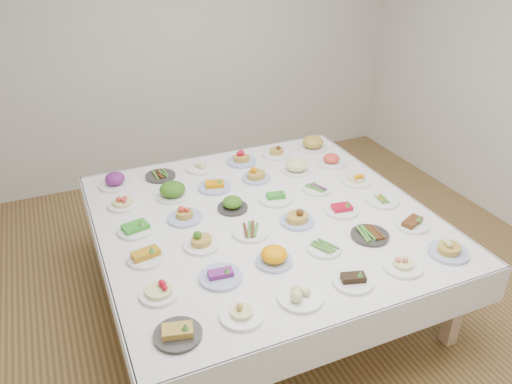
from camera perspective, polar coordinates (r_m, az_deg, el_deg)
name	(u,v)px	position (r m, az deg, el deg)	size (l,w,h in m)	color
room_envelope	(296,72)	(3.38, 4.59, 13.55)	(5.02, 5.02, 2.81)	olive
display_table	(264,223)	(3.79, 0.91, -3.54)	(2.42, 2.42, 0.75)	white
dish_0	(177,330)	(2.79, -8.97, -15.28)	(0.26, 0.26, 0.12)	#2E2C29
dish_1	(242,310)	(2.87, -1.64, -13.32)	(0.25, 0.25, 0.12)	white
dish_2	(301,292)	(2.99, 5.13, -11.34)	(0.27, 0.27, 0.12)	white
dish_3	(353,278)	(3.15, 11.05, -9.67)	(0.25, 0.25, 0.10)	white
dish_4	(404,261)	(3.34, 16.51, -7.56)	(0.25, 0.25, 0.13)	white
dish_5	(450,245)	(3.56, 21.27, -5.68)	(0.27, 0.27, 0.15)	#4C66B2
dish_6	(159,288)	(3.05, -11.05, -10.67)	(0.23, 0.23, 0.12)	white
dish_7	(221,273)	(3.14, -4.07, -9.24)	(0.27, 0.27, 0.11)	#4C66B2
dish_8	(274,254)	(3.24, 2.08, -7.15)	(0.24, 0.24, 0.14)	#4C66B2
dish_9	(324,247)	(3.42, 7.82, -6.27)	(0.23, 0.23, 0.05)	white
dish_10	(370,233)	(3.60, 12.91, -4.64)	(0.26, 0.26, 0.06)	#2E2C29
dish_11	(412,221)	(3.79, 17.42, -3.20)	(0.24, 0.24, 0.11)	white
dish_12	(146,253)	(3.36, -12.49, -6.82)	(0.25, 0.25, 0.11)	white
dish_13	(201,238)	(3.41, -6.28, -5.23)	(0.25, 0.25, 0.15)	white
dish_14	(251,230)	(3.54, -0.61, -4.42)	(0.29, 0.27, 0.06)	white
dish_15	(297,214)	(3.66, 4.76, -2.56)	(0.26, 0.25, 0.15)	#4C66B2
dish_16	(342,207)	(3.84, 9.78, -1.71)	(0.25, 0.25, 0.11)	white
dish_17	(382,200)	(4.05, 14.22, -0.91)	(0.25, 0.25, 0.05)	white
dish_18	(135,225)	(3.66, -13.65, -3.72)	(0.25, 0.25, 0.12)	white
dish_19	(185,213)	(3.73, -8.17, -2.38)	(0.26, 0.26, 0.13)	#4C66B2
dish_20	(232,203)	(3.82, -2.71, -1.23)	(0.23, 0.23, 0.13)	#2E2C29
dish_21	(276,196)	(3.95, 2.28, -0.44)	(0.27, 0.27, 0.10)	white
dish_22	(317,188)	(4.12, 6.96, 0.44)	(0.23, 0.23, 0.05)	white
dish_23	(357,176)	(4.28, 11.44, 1.79)	(0.25, 0.25, 0.13)	white
dish_24	(123,199)	(3.99, -14.97, -0.81)	(0.23, 0.23, 0.13)	white
dish_25	(172,189)	(4.02, -9.53, 0.37)	(0.27, 0.27, 0.16)	white
dish_26	(215,183)	(4.13, -4.76, 1.01)	(0.27, 0.27, 0.11)	#4C66B2
dish_27	(256,172)	(4.24, 0.01, 2.25)	(0.24, 0.24, 0.14)	#4C66B2
dish_28	(297,164)	(4.38, 4.67, 3.16)	(0.26, 0.26, 0.15)	white
dish_29	(331,158)	(4.56, 8.61, 3.92)	(0.26, 0.26, 0.14)	white
dish_30	(115,180)	(4.30, -15.81, 1.36)	(0.26, 0.26, 0.13)	white
dish_31	(160,175)	(4.38, -10.87, 1.94)	(0.25, 0.25, 0.06)	#2E2C29
dish_32	(201,165)	(4.46, -6.28, 3.08)	(0.27, 0.27, 0.10)	white
dish_33	(241,156)	(4.54, -1.67, 4.19)	(0.27, 0.27, 0.15)	#4C66B2
dish_34	(277,150)	(4.69, 2.36, 4.84)	(0.27, 0.27, 0.13)	white
dish_35	(313,141)	(4.84, 6.52, 5.76)	(0.27, 0.27, 0.17)	white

